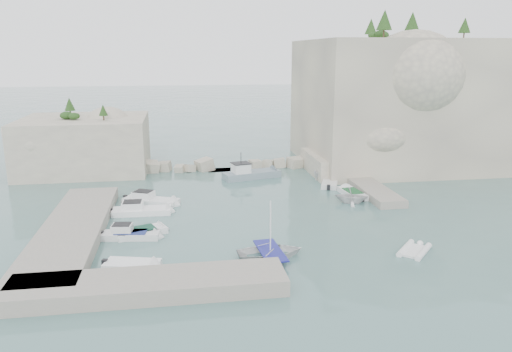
{
  "coord_description": "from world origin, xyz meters",
  "views": [
    {
      "loc": [
        -7.76,
        -43.18,
        15.4
      ],
      "look_at": [
        0.0,
        6.0,
        3.0
      ],
      "focal_mm": 35.0,
      "sensor_mm": 36.0,
      "label": 1
    }
  ],
  "objects": [
    {
      "name": "tender_east_c",
      "position": [
        9.94,
        12.25,
        0.0
      ],
      "size": [
        3.58,
        5.68,
        0.7
      ],
      "primitive_type": null,
      "rotation": [
        0.0,
        0.0,
        1.2
      ],
      "color": "silver",
      "rests_on": "ground"
    },
    {
      "name": "quay_south",
      "position": [
        -10.0,
        -12.5,
        0.55
      ],
      "size": [
        18.0,
        4.0,
        1.1
      ],
      "primitive_type": "cube",
      "color": "#9E9689",
      "rests_on": "ground"
    },
    {
      "name": "vegetation",
      "position": [
        17.83,
        24.4,
        17.93
      ],
      "size": [
        53.48,
        13.88,
        13.4
      ],
      "color": "#1E4219",
      "rests_on": "ground"
    },
    {
      "name": "rowboat",
      "position": [
        -1.06,
        -7.83,
        0.0
      ],
      "size": [
        5.38,
        4.03,
        1.06
      ],
      "primitive_type": "imported",
      "rotation": [
        0.0,
        0.0,
        1.65
      ],
      "color": "white",
      "rests_on": "ground"
    },
    {
      "name": "ground",
      "position": [
        0.0,
        0.0,
        0.0
      ],
      "size": [
        400.0,
        400.0,
        0.0
      ],
      "primitive_type": "plane",
      "color": "slate",
      "rests_on": "ground"
    },
    {
      "name": "tender_east_a",
      "position": [
        9.9,
        4.75,
        0.0
      ],
      "size": [
        4.24,
        3.95,
        1.81
      ],
      "primitive_type": "imported",
      "rotation": [
        0.0,
        0.0,
        1.22
      ],
      "color": "silver",
      "rests_on": "ground"
    },
    {
      "name": "motorboat_d",
      "position": [
        -12.05,
        -2.16,
        0.0
      ],
      "size": [
        5.43,
        2.26,
        1.4
      ],
      "primitive_type": null,
      "rotation": [
        0.0,
        0.0,
        -0.13
      ],
      "color": "silver",
      "rests_on": "ground"
    },
    {
      "name": "work_boat",
      "position": [
        1.18,
        16.98,
        0.0
      ],
      "size": [
        8.27,
        4.31,
        2.2
      ],
      "primitive_type": null,
      "rotation": [
        0.0,
        0.0,
        0.26
      ],
      "color": "slate",
      "rests_on": "ground"
    },
    {
      "name": "cliff_terrace",
      "position": [
        13.0,
        18.0,
        1.25
      ],
      "size": [
        8.0,
        10.0,
        2.5
      ],
      "primitive_type": "cube",
      "color": "beige",
      "rests_on": "ground"
    },
    {
      "name": "breakwater",
      "position": [
        -1.0,
        22.0,
        0.7
      ],
      "size": [
        28.0,
        3.0,
        1.4
      ],
      "primitive_type": "cube",
      "color": "beige",
      "rests_on": "ground"
    },
    {
      "name": "quay_west",
      "position": [
        -17.0,
        -1.0,
        0.55
      ],
      "size": [
        5.0,
        24.0,
        1.1
      ],
      "primitive_type": "cube",
      "color": "#9E9689",
      "rests_on": "ground"
    },
    {
      "name": "cliff_east",
      "position": [
        23.0,
        23.0,
        8.5
      ],
      "size": [
        26.0,
        22.0,
        17.0
      ],
      "primitive_type": "cube",
      "color": "beige",
      "rests_on": "ground"
    },
    {
      "name": "inflatable_dinghy",
      "position": [
        10.36,
        -8.76,
        0.0
      ],
      "size": [
        3.76,
        3.9,
        0.44
      ],
      "primitive_type": null,
      "rotation": [
        0.0,
        0.0,
        0.84
      ],
      "color": "white",
      "rests_on": "ground"
    },
    {
      "name": "motorboat_b",
      "position": [
        -11.57,
        4.5,
        0.0
      ],
      "size": [
        6.26,
        2.2,
        1.4
      ],
      "primitive_type": null,
      "rotation": [
        0.0,
        0.0,
        -0.03
      ],
      "color": "white",
      "rests_on": "ground"
    },
    {
      "name": "motorboat_a",
      "position": [
        -10.81,
        7.84,
        0.0
      ],
      "size": [
        6.62,
        4.44,
        1.4
      ],
      "primitive_type": null,
      "rotation": [
        0.0,
        0.0,
        -0.44
      ],
      "color": "white",
      "rests_on": "ground"
    },
    {
      "name": "tender_east_d",
      "position": [
        10.49,
        14.63,
        0.0
      ],
      "size": [
        3.96,
        1.63,
        1.51
      ],
      "primitive_type": "imported",
      "rotation": [
        0.0,
        0.0,
        1.61
      ],
      "color": "silver",
      "rests_on": "ground"
    },
    {
      "name": "tender_east_b",
      "position": [
        10.96,
        7.29,
        0.0
      ],
      "size": [
        2.2,
        5.14,
        0.7
      ],
      "primitive_type": null,
      "rotation": [
        0.0,
        0.0,
        1.67
      ],
      "color": "white",
      "rests_on": "ground"
    },
    {
      "name": "ledge_east",
      "position": [
        13.5,
        10.0,
        0.4
      ],
      "size": [
        3.0,
        16.0,
        0.8
      ],
      "primitive_type": "cube",
      "color": "#9E9689",
      "rests_on": "ground"
    },
    {
      "name": "rowboat_mast",
      "position": [
        -1.06,
        -7.83,
        2.63
      ],
      "size": [
        0.1,
        0.1,
        4.2
      ],
      "primitive_type": "cylinder",
      "color": "white",
      "rests_on": "rowboat"
    },
    {
      "name": "outcrop_west",
      "position": [
        -20.0,
        25.0,
        3.5
      ],
      "size": [
        16.0,
        14.0,
        7.0
      ],
      "primitive_type": "cube",
      "color": "beige",
      "rests_on": "ground"
    },
    {
      "name": "motorboat_c",
      "position": [
        -11.28,
        -1.45,
        0.0
      ],
      "size": [
        5.09,
        3.37,
        0.7
      ],
      "primitive_type": null,
      "rotation": [
        0.0,
        0.0,
        0.38
      ],
      "color": "white",
      "rests_on": "ground"
    },
    {
      "name": "motorboat_e",
      "position": [
        -11.44,
        -8.47,
        0.0
      ],
      "size": [
        4.69,
        2.83,
        0.7
      ],
      "primitive_type": null,
      "rotation": [
        0.0,
        0.0,
        -0.25
      ],
      "color": "white",
      "rests_on": "ground"
    }
  ]
}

